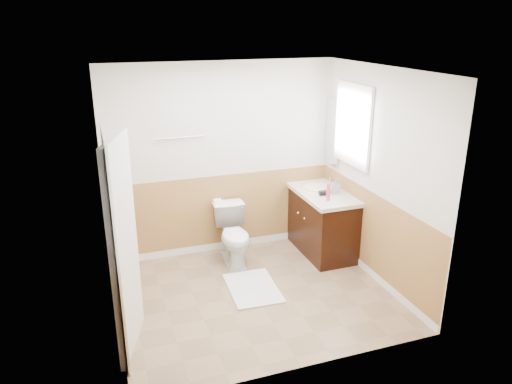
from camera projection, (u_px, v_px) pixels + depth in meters
name	position (u px, v px, depth m)	size (l,w,h in m)	color
floor	(255.00, 295.00, 5.54)	(3.00, 3.00, 0.00)	#8C7051
ceiling	(255.00, 70.00, 4.71)	(3.00, 3.00, 0.00)	white
wall_back	(222.00, 160.00, 6.29)	(3.00, 3.00, 0.00)	silver
wall_front	(307.00, 241.00, 3.97)	(3.00, 3.00, 0.00)	silver
wall_left	(107.00, 209.00, 4.66)	(3.00, 3.00, 0.00)	silver
wall_right	(378.00, 177.00, 5.59)	(3.00, 3.00, 0.00)	silver
wainscot_back	(224.00, 214.00, 6.52)	(3.00, 3.00, 0.00)	#B68548
wainscot_front	(303.00, 319.00, 4.23)	(3.00, 3.00, 0.00)	#B68548
wainscot_left	(116.00, 277.00, 4.92)	(2.60, 2.60, 0.00)	#B68548
wainscot_right	(372.00, 237.00, 5.84)	(2.60, 2.60, 0.00)	#B68548
toilet	(234.00, 235.00, 6.20)	(0.41, 0.72, 0.73)	white
bath_mat	(253.00, 288.00, 5.67)	(0.55, 0.80, 0.02)	silver
vanity_cabinet	(322.00, 223.00, 6.48)	(0.55, 1.10, 0.80)	black
vanity_knob_left	(305.00, 218.00, 6.25)	(0.03, 0.03, 0.03)	#B4B4BB
vanity_knob_right	(298.00, 213.00, 6.43)	(0.03, 0.03, 0.03)	silver
countertop	(322.00, 193.00, 6.34)	(0.60, 1.15, 0.05)	silver
sink_basin	(318.00, 187.00, 6.47)	(0.36, 0.36, 0.02)	white
faucet	(330.00, 182.00, 6.50)	(0.02, 0.02, 0.14)	silver
lotion_bottle	(328.00, 192.00, 5.98)	(0.05, 0.05, 0.22)	#E63B66
soap_dispenser	(336.00, 186.00, 6.24)	(0.09, 0.09, 0.20)	gray
hair_dryer_body	(324.00, 193.00, 6.19)	(0.07, 0.07, 0.14)	black
hair_dryer_handle	(322.00, 195.00, 6.20)	(0.03, 0.03, 0.07)	black
mirror_panel	(333.00, 132.00, 6.46)	(0.02, 0.35, 0.90)	silver
window_frame	(353.00, 125.00, 5.94)	(0.04, 0.80, 1.00)	white
window_glass	(354.00, 125.00, 5.95)	(0.01, 0.70, 0.90)	white
door	(124.00, 248.00, 4.37)	(0.05, 0.80, 2.04)	white
door_frame	(115.00, 249.00, 4.34)	(0.02, 0.92, 2.10)	white
door_knob	(128.00, 240.00, 4.70)	(0.06, 0.06, 0.06)	silver
towel_bar	(179.00, 138.00, 5.95)	(0.02, 0.02, 0.62)	silver
tp_holder_bar	(217.00, 203.00, 6.37)	(0.02, 0.02, 0.14)	silver
tp_roll	(217.00, 203.00, 6.37)	(0.11, 0.11, 0.10)	white
tp_sheet	(217.00, 210.00, 6.41)	(0.10, 0.01, 0.16)	white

